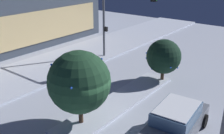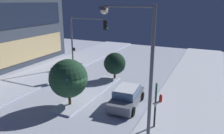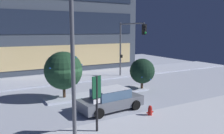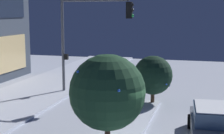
% 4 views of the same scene
% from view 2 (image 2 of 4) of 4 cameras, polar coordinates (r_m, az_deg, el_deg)
% --- Properties ---
extents(ground, '(52.00, 52.00, 0.00)m').
position_cam_2_polar(ground, '(17.79, -8.91, -9.77)').
color(ground, silver).
extents(curb_strip_near, '(52.00, 5.20, 0.14)m').
position_cam_2_polar(curb_strip_near, '(15.29, 17.17, -14.78)').
color(curb_strip_near, silver).
rests_on(curb_strip_near, ground).
extents(curb_strip_far, '(52.00, 5.20, 0.14)m').
position_cam_2_polar(curb_strip_far, '(22.78, -25.56, -5.04)').
color(curb_strip_far, silver).
rests_on(curb_strip_far, ground).
extents(median_strip, '(9.00, 1.80, 0.14)m').
position_cam_2_polar(median_strip, '(19.95, -5.49, -6.40)').
color(median_strip, silver).
rests_on(median_strip, ground).
extents(car_near, '(4.55, 2.28, 1.49)m').
position_cam_2_polar(car_near, '(17.36, 3.83, -7.69)').
color(car_near, slate).
rests_on(car_near, ground).
extents(traffic_light_corner_far_right, '(0.32, 4.81, 6.21)m').
position_cam_2_polar(traffic_light_corner_far_right, '(25.33, -7.01, 8.41)').
color(traffic_light_corner_far_right, '#565960').
rests_on(traffic_light_corner_far_right, ground).
extents(street_lamp_arched, '(0.56, 3.24, 7.74)m').
position_cam_2_polar(street_lamp_arched, '(12.20, 6.42, 3.30)').
color(street_lamp_arched, '#565960').
rests_on(street_lamp_arched, ground).
extents(fire_hydrant, '(0.48, 0.26, 0.75)m').
position_cam_2_polar(fire_hydrant, '(18.21, 12.46, -8.07)').
color(fire_hydrant, red).
rests_on(fire_hydrant, ground).
extents(parking_info_sign, '(0.55, 0.20, 3.05)m').
position_cam_2_polar(parking_info_sign, '(14.04, 11.20, -8.56)').
color(parking_info_sign, black).
rests_on(parking_info_sign, ground).
extents(decorated_tree_median, '(2.24, 2.29, 2.85)m').
position_cam_2_polar(decorated_tree_median, '(22.59, 0.71, 0.91)').
color(decorated_tree_median, '#473323').
rests_on(decorated_tree_median, ground).
extents(decorated_tree_left_of_median, '(2.94, 2.94, 3.74)m').
position_cam_2_polar(decorated_tree_left_of_median, '(16.97, -11.20, -2.91)').
color(decorated_tree_left_of_median, '#473323').
rests_on(decorated_tree_left_of_median, ground).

